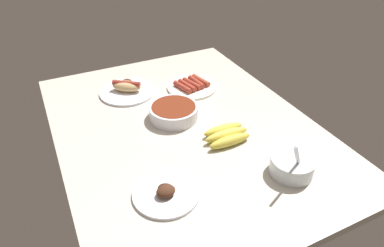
{
  "coord_description": "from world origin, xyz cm",
  "views": [
    {
      "loc": [
        94.18,
        -42.73,
        73.21
      ],
      "look_at": [
        3.86,
        1.14,
        3.0
      ],
      "focal_mm": 32.08,
      "sensor_mm": 36.0,
      "label": 1
    }
  ],
  "objects": [
    {
      "name": "ground_plane",
      "position": [
        0.0,
        0.0,
        -1.5
      ],
      "size": [
        120.0,
        90.0,
        3.0
      ],
      "primitive_type": "cube",
      "color": "beige"
    },
    {
      "name": "bowl_chili",
      "position": [
        -6.54,
        -1.5,
        2.81
      ],
      "size": [
        18.5,
        18.5,
        5.13
      ],
      "color": "white",
      "rests_on": "ground_plane"
    },
    {
      "name": "bowl_coleslaw",
      "position": [
        37.18,
        18.84,
        3.15
      ],
      "size": [
        13.5,
        13.5,
        15.67
      ],
      "color": "silver",
      "rests_on": "ground_plane"
    },
    {
      "name": "plate_hotdog_assembled",
      "position": [
        -32.96,
        -11.74,
        1.75
      ],
      "size": [
        23.44,
        23.44,
        5.61
      ],
      "color": "white",
      "rests_on": "ground_plane"
    },
    {
      "name": "banana_bunch",
      "position": [
        13.95,
        9.58,
        1.86
      ],
      "size": [
        10.55,
        16.76,
        3.86
      ],
      "color": "gold",
      "rests_on": "ground_plane"
    },
    {
      "name": "plate_sausages",
      "position": [
        -24.46,
        14.84,
        1.11
      ],
      "size": [
        21.56,
        21.56,
        3.28
      ],
      "color": "white",
      "rests_on": "ground_plane"
    },
    {
      "name": "plate_grilled_meat",
      "position": [
        28.86,
        -19.23,
        0.91
      ],
      "size": [
        19.56,
        19.56,
        3.9
      ],
      "color": "white",
      "rests_on": "ground_plane"
    }
  ]
}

